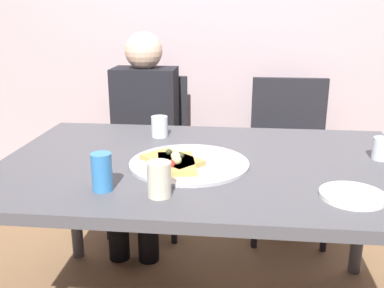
% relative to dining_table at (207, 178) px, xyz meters
% --- Properties ---
extents(back_wall, '(6.00, 0.10, 2.60)m').
position_rel_dining_table_xyz_m(back_wall, '(0.00, 1.23, 0.64)').
color(back_wall, '#B29EA3').
rests_on(back_wall, ground_plane).
extents(dining_table, '(1.57, 1.01, 0.73)m').
position_rel_dining_table_xyz_m(dining_table, '(0.00, 0.00, 0.00)').
color(dining_table, '#4C4C51').
rests_on(dining_table, ground_plane).
extents(pizza_tray, '(0.44, 0.44, 0.01)m').
position_rel_dining_table_xyz_m(pizza_tray, '(-0.06, -0.05, 0.08)').
color(pizza_tray, '#ADADB2').
rests_on(pizza_tray, dining_table).
extents(pizza_slice_last, '(0.25, 0.24, 0.05)m').
position_rel_dining_table_xyz_m(pizza_slice_last, '(-0.12, -0.07, 0.09)').
color(pizza_slice_last, tan).
rests_on(pizza_slice_last, pizza_tray).
extents(pizza_slice_extra, '(0.17, 0.24, 0.05)m').
position_rel_dining_table_xyz_m(pizza_slice_extra, '(-0.10, -0.10, 0.09)').
color(pizza_slice_extra, tan).
rests_on(pizza_slice_extra, pizza_tray).
extents(tumbler_near, '(0.07, 0.07, 0.09)m').
position_rel_dining_table_xyz_m(tumbler_near, '(-0.24, 0.31, 0.12)').
color(tumbler_near, silver).
rests_on(tumbler_near, dining_table).
extents(tumbler_far, '(0.07, 0.07, 0.09)m').
position_rel_dining_table_xyz_m(tumbler_far, '(0.66, 0.09, 0.11)').
color(tumbler_far, silver).
rests_on(tumbler_far, dining_table).
extents(wine_glass, '(0.07, 0.07, 0.11)m').
position_rel_dining_table_xyz_m(wine_glass, '(-0.12, -0.34, 0.12)').
color(wine_glass, beige).
rests_on(wine_glass, dining_table).
extents(soda_can, '(0.07, 0.07, 0.12)m').
position_rel_dining_table_xyz_m(soda_can, '(-0.31, -0.31, 0.13)').
color(soda_can, '#337AC1').
rests_on(soda_can, dining_table).
extents(plate_stack, '(0.20, 0.20, 0.02)m').
position_rel_dining_table_xyz_m(plate_stack, '(0.47, -0.29, 0.08)').
color(plate_stack, white).
rests_on(plate_stack, dining_table).
extents(chair_left, '(0.44, 0.44, 0.90)m').
position_rel_dining_table_xyz_m(chair_left, '(-0.42, 0.91, -0.15)').
color(chair_left, black).
rests_on(chair_left, ground_plane).
extents(chair_right, '(0.44, 0.44, 0.90)m').
position_rel_dining_table_xyz_m(chair_right, '(0.42, 0.91, -0.15)').
color(chair_right, black).
rests_on(chair_right, ground_plane).
extents(guest_in_sweater, '(0.36, 0.56, 1.17)m').
position_rel_dining_table_xyz_m(guest_in_sweater, '(-0.42, 0.75, -0.02)').
color(guest_in_sweater, black).
rests_on(guest_in_sweater, ground_plane).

